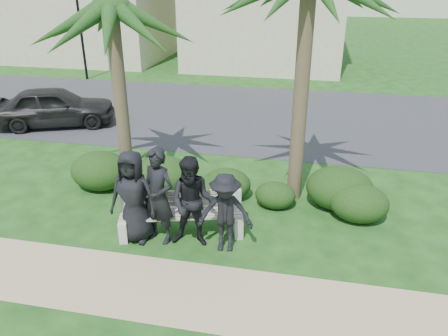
{
  "coord_description": "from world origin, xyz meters",
  "views": [
    {
      "loc": [
        1.78,
        -7.26,
        4.88
      ],
      "look_at": [
        0.07,
        1.0,
        1.02
      ],
      "focal_mm": 35.0,
      "sensor_mm": 36.0,
      "label": 1
    }
  ],
  "objects_px": {
    "street_lamp": "(79,15)",
    "car_a": "(55,107)",
    "park_bench": "(182,217)",
    "man_a": "(133,197)",
    "man_c": "(193,203)",
    "palm_left": "(112,10)",
    "man_b": "(158,196)",
    "man_d": "(225,213)"
  },
  "relations": [
    {
      "from": "man_c",
      "to": "palm_left",
      "type": "bearing_deg",
      "value": 130.42
    },
    {
      "from": "man_a",
      "to": "man_b",
      "type": "relative_size",
      "value": 0.97
    },
    {
      "from": "man_d",
      "to": "man_c",
      "type": "bearing_deg",
      "value": 169.03
    },
    {
      "from": "palm_left",
      "to": "man_b",
      "type": "bearing_deg",
      "value": -55.22
    },
    {
      "from": "man_d",
      "to": "street_lamp",
      "type": "bearing_deg",
      "value": 120.79
    },
    {
      "from": "park_bench",
      "to": "man_a",
      "type": "distance_m",
      "value": 1.06
    },
    {
      "from": "man_b",
      "to": "palm_left",
      "type": "bearing_deg",
      "value": 143.04
    },
    {
      "from": "street_lamp",
      "to": "man_d",
      "type": "height_order",
      "value": "street_lamp"
    },
    {
      "from": "street_lamp",
      "to": "man_a",
      "type": "distance_m",
      "value": 14.73
    },
    {
      "from": "park_bench",
      "to": "man_a",
      "type": "relative_size",
      "value": 1.38
    },
    {
      "from": "street_lamp",
      "to": "man_b",
      "type": "relative_size",
      "value": 2.23
    },
    {
      "from": "palm_left",
      "to": "street_lamp",
      "type": "bearing_deg",
      "value": 122.68
    },
    {
      "from": "street_lamp",
      "to": "man_d",
      "type": "xyz_separation_m",
      "value": [
        9.39,
        -12.45,
        -2.16
      ]
    },
    {
      "from": "street_lamp",
      "to": "park_bench",
      "type": "bearing_deg",
      "value": -55.11
    },
    {
      "from": "man_d",
      "to": "palm_left",
      "type": "distance_m",
      "value": 5.22
    },
    {
      "from": "street_lamp",
      "to": "car_a",
      "type": "distance_m",
      "value": 7.3
    },
    {
      "from": "street_lamp",
      "to": "park_bench",
      "type": "relative_size",
      "value": 1.68
    },
    {
      "from": "man_d",
      "to": "car_a",
      "type": "distance_m",
      "value": 9.22
    },
    {
      "from": "park_bench",
      "to": "car_a",
      "type": "relative_size",
      "value": 0.66
    },
    {
      "from": "man_a",
      "to": "man_c",
      "type": "distance_m",
      "value": 1.16
    },
    {
      "from": "park_bench",
      "to": "man_b",
      "type": "bearing_deg",
      "value": -157.06
    },
    {
      "from": "man_a",
      "to": "car_a",
      "type": "xyz_separation_m",
      "value": [
        -5.28,
        5.91,
        -0.27
      ]
    },
    {
      "from": "park_bench",
      "to": "man_c",
      "type": "bearing_deg",
      "value": -58.32
    },
    {
      "from": "man_c",
      "to": "car_a",
      "type": "xyz_separation_m",
      "value": [
        -6.43,
        5.86,
        -0.24
      ]
    },
    {
      "from": "street_lamp",
      "to": "palm_left",
      "type": "height_order",
      "value": "palm_left"
    },
    {
      "from": "man_a",
      "to": "man_d",
      "type": "distance_m",
      "value": 1.8
    },
    {
      "from": "park_bench",
      "to": "man_c",
      "type": "distance_m",
      "value": 0.68
    },
    {
      "from": "street_lamp",
      "to": "man_c",
      "type": "distance_m",
      "value": 15.32
    },
    {
      "from": "man_b",
      "to": "car_a",
      "type": "height_order",
      "value": "man_b"
    },
    {
      "from": "man_b",
      "to": "man_d",
      "type": "xyz_separation_m",
      "value": [
        1.31,
        -0.06,
        -0.18
      ]
    },
    {
      "from": "man_b",
      "to": "man_d",
      "type": "height_order",
      "value": "man_b"
    },
    {
      "from": "man_c",
      "to": "palm_left",
      "type": "relative_size",
      "value": 0.36
    },
    {
      "from": "man_d",
      "to": "car_a",
      "type": "bearing_deg",
      "value": 133.82
    },
    {
      "from": "street_lamp",
      "to": "man_c",
      "type": "bearing_deg",
      "value": -54.76
    },
    {
      "from": "street_lamp",
      "to": "man_a",
      "type": "xyz_separation_m",
      "value": [
        7.61,
        -12.45,
        -2.01
      ]
    },
    {
      "from": "park_bench",
      "to": "car_a",
      "type": "bearing_deg",
      "value": 122.05
    },
    {
      "from": "man_b",
      "to": "car_a",
      "type": "distance_m",
      "value": 8.22
    },
    {
      "from": "man_a",
      "to": "man_c",
      "type": "height_order",
      "value": "man_a"
    },
    {
      "from": "street_lamp",
      "to": "man_c",
      "type": "xyz_separation_m",
      "value": [
        8.76,
        -12.4,
        -2.04
      ]
    },
    {
      "from": "man_b",
      "to": "car_a",
      "type": "xyz_separation_m",
      "value": [
        -5.76,
        5.86,
        -0.3
      ]
    },
    {
      "from": "park_bench",
      "to": "palm_left",
      "type": "height_order",
      "value": "palm_left"
    },
    {
      "from": "man_c",
      "to": "car_a",
      "type": "distance_m",
      "value": 8.71
    }
  ]
}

